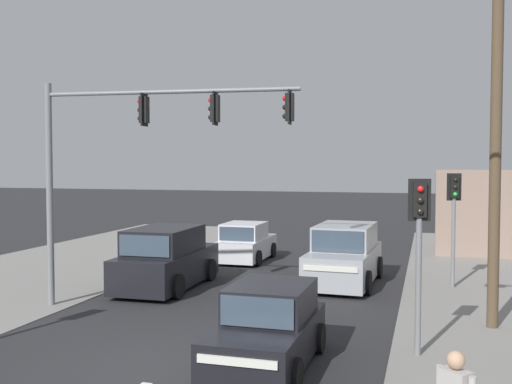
% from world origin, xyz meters
% --- Properties ---
extents(ground_plane, '(140.00, 140.00, 0.00)m').
position_xyz_m(ground_plane, '(0.00, 0.00, 0.00)').
color(ground_plane, '#28282B').
extents(lane_dash_mid, '(0.20, 2.40, 0.01)m').
position_xyz_m(lane_dash_mid, '(0.00, 3.00, 0.00)').
color(lane_dash_mid, silver).
rests_on(lane_dash_mid, ground).
extents(lane_dash_far, '(0.20, 2.40, 0.01)m').
position_xyz_m(lane_dash_far, '(0.00, 8.00, 0.00)').
color(lane_dash_far, silver).
rests_on(lane_dash_far, ground).
extents(utility_pole_midground_right, '(1.80, 0.26, 10.56)m').
position_xyz_m(utility_pole_midground_right, '(6.18, 4.63, 5.53)').
color(utility_pole_midground_right, brown).
rests_on(utility_pole_midground_right, ground).
extents(traffic_signal_mast, '(6.87, 0.87, 6.00)m').
position_xyz_m(traffic_signal_mast, '(-2.75, 3.92, 4.35)').
color(traffic_signal_mast, slate).
rests_on(traffic_signal_mast, ground).
extents(pedestal_signal_right_kerb, '(0.44, 0.30, 3.56)m').
position_xyz_m(pedestal_signal_right_kerb, '(4.54, 2.02, 2.42)').
color(pedestal_signal_right_kerb, slate).
rests_on(pedestal_signal_right_kerb, ground).
extents(pedestal_signal_far_median, '(0.43, 0.31, 3.56)m').
position_xyz_m(pedestal_signal_far_median, '(5.46, 9.13, 2.42)').
color(pedestal_signal_far_median, slate).
rests_on(pedestal_signal_far_median, ground).
extents(suv_oncoming_near, '(2.11, 4.56, 1.90)m').
position_xyz_m(suv_oncoming_near, '(-3.08, 6.69, 0.88)').
color(suv_oncoming_near, black).
rests_on(suv_oncoming_near, ground).
extents(hatchback_oncoming_mid, '(1.79, 3.64, 1.53)m').
position_xyz_m(hatchback_oncoming_mid, '(-2.23, 12.30, 0.70)').
color(hatchback_oncoming_mid, silver).
rests_on(hatchback_oncoming_mid, ground).
extents(hatchback_crossing_left, '(1.80, 3.65, 1.53)m').
position_xyz_m(hatchback_crossing_left, '(1.80, 0.68, 0.70)').
color(hatchback_crossing_left, black).
rests_on(hatchback_crossing_left, ground).
extents(suv_receding_far, '(2.20, 4.60, 1.90)m').
position_xyz_m(suv_receding_far, '(2.14, 8.90, 0.88)').
color(suv_receding_far, '#A3A8AD').
rests_on(suv_receding_far, ground).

